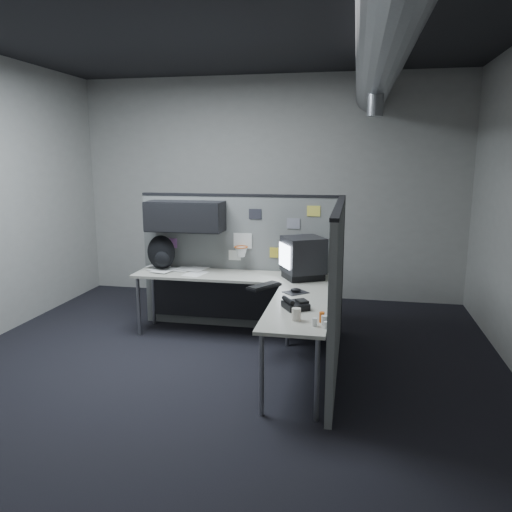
% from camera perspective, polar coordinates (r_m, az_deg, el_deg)
% --- Properties ---
extents(room, '(5.62, 5.62, 3.22)m').
position_cam_1_polar(room, '(4.49, 2.52, 11.77)').
color(room, black).
rests_on(room, ground).
extents(partition_back, '(2.44, 0.42, 1.63)m').
position_cam_1_polar(partition_back, '(5.95, -3.50, 0.98)').
color(partition_back, slate).
rests_on(partition_back, ground).
extents(partition_right, '(0.07, 2.23, 1.63)m').
position_cam_1_polar(partition_right, '(4.81, 9.20, -3.79)').
color(partition_right, slate).
rests_on(partition_right, ground).
extents(desk, '(2.31, 2.11, 0.73)m').
position_cam_1_polar(desk, '(5.44, -0.78, -4.12)').
color(desk, '#ABAA9A').
rests_on(desk, ground).
extents(monitor, '(0.55, 0.55, 0.47)m').
position_cam_1_polar(monitor, '(5.51, 5.39, -0.16)').
color(monitor, black).
rests_on(monitor, desk).
extents(keyboard, '(0.33, 0.41, 0.04)m').
position_cam_1_polar(keyboard, '(5.15, 0.92, -3.46)').
color(keyboard, black).
rests_on(keyboard, desk).
extents(mouse, '(0.28, 0.28, 0.05)m').
position_cam_1_polar(mouse, '(4.98, 4.57, -4.02)').
color(mouse, black).
rests_on(mouse, desk).
extents(phone, '(0.28, 0.28, 0.10)m').
position_cam_1_polar(phone, '(4.46, 4.49, -5.55)').
color(phone, black).
rests_on(phone, desk).
extents(bottles, '(0.14, 0.19, 0.09)m').
position_cam_1_polar(bottles, '(4.06, 7.51, -7.31)').
color(bottles, silver).
rests_on(bottles, desk).
extents(cup, '(0.08, 0.08, 0.10)m').
position_cam_1_polar(cup, '(4.15, 4.63, -6.65)').
color(cup, beige).
rests_on(cup, desk).
extents(papers, '(0.83, 0.65, 0.02)m').
position_cam_1_polar(papers, '(6.04, -9.07, -1.49)').
color(papers, white).
rests_on(papers, desk).
extents(backpack, '(0.36, 0.32, 0.41)m').
position_cam_1_polar(backpack, '(6.05, -10.77, 0.34)').
color(backpack, black).
rests_on(backpack, desk).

